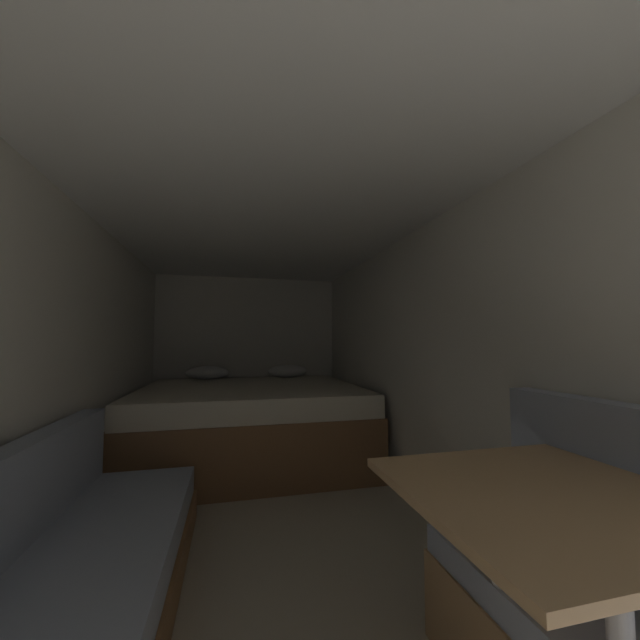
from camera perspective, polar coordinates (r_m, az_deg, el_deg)
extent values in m
plane|color=#B2A893|center=(2.52, -9.05, -31.14)|extent=(6.97, 6.97, 0.00)
cube|color=silver|center=(4.74, -11.42, -5.48)|extent=(2.35, 0.05, 2.00)
cube|color=silver|center=(2.42, -37.16, -6.77)|extent=(0.05, 4.97, 2.00)
cube|color=silver|center=(2.60, 17.50, -7.05)|extent=(0.05, 4.97, 2.00)
cube|color=white|center=(2.39, -8.56, 17.58)|extent=(2.35, 4.97, 0.05)
cube|color=brown|center=(3.83, -10.92, -17.07)|extent=(2.13, 1.88, 0.54)
cube|color=beige|center=(3.76, -10.85, -11.67)|extent=(2.09, 1.84, 0.19)
ellipsoid|color=white|center=(4.49, -17.48, -7.99)|extent=(0.49, 0.28, 0.16)
ellipsoid|color=white|center=(4.53, -5.20, -8.10)|extent=(0.49, 0.28, 0.16)
cube|color=#99A3B7|center=(1.81, -36.04, -33.02)|extent=(0.65, 2.25, 0.16)
cube|color=tan|center=(1.20, 32.24, -22.48)|extent=(0.72, 0.70, 0.02)
cylinder|color=silver|center=(1.49, 26.90, -35.18)|extent=(0.05, 0.05, 0.75)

